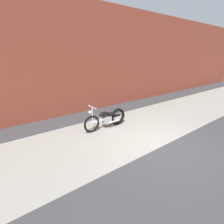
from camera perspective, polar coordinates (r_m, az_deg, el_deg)
ground_plane at (r=6.14m, az=15.52°, el=-10.70°), size 80.00×80.00×0.00m
sidewalk_slab at (r=7.17m, az=4.21°, el=-5.75°), size 36.00×3.50×0.01m
brick_building_wall at (r=9.40m, az=-10.38°, el=16.50°), size 36.00×0.50×5.38m
motorcycle_black at (r=7.28m, az=-1.11°, el=-1.99°), size 2.01×0.58×1.03m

